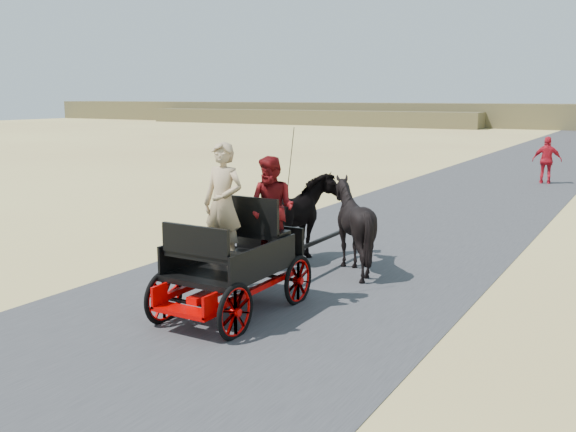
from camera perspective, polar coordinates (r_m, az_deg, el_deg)
The scene contains 9 objects.
ground at distance 8.51m, azimuth -11.30°, elevation -11.54°, with size 140.00×140.00×0.00m, color tan.
road at distance 8.50m, azimuth -11.30°, elevation -11.51°, with size 6.00×140.00×0.01m, color #38383A.
ridge_near at distance 72.99m, azimuth 1.33°, elevation 8.77°, with size 40.00×4.00×1.60m, color brown.
carriage at distance 9.62m, azimuth -4.84°, elevation -6.45°, with size 1.30×2.40×0.72m, color black, non-canonical shape.
horse_left at distance 12.26m, azimuth 1.08°, elevation -0.33°, with size 0.91×2.01×1.70m, color black.
horse_right at distance 11.77m, azimuth 5.76°, elevation -0.84°, with size 1.37×1.54×1.70m, color black.
driver_man at distance 9.48m, azimuth -5.77°, elevation 1.11°, with size 0.66×0.43×1.80m, color tan.
passenger_woman at distance 9.68m, azimuth -1.45°, elevation 0.68°, with size 0.77×0.60×1.58m, color #660C0F.
pedestrian at distance 25.34m, azimuth 22.03°, elevation 4.62°, with size 1.01×0.42×1.73m, color red.
Camera 1 is at (5.30, -5.84, 3.18)m, focal length 40.00 mm.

